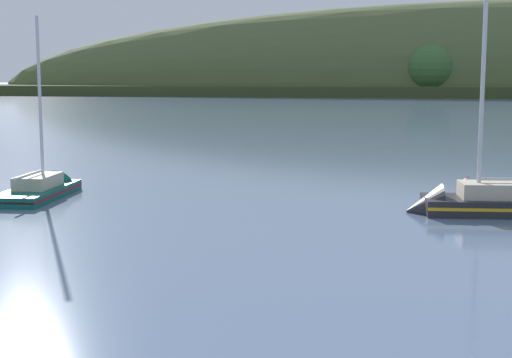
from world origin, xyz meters
name	(u,v)px	position (x,y,z in m)	size (l,w,h in m)	color
sailboat_near_mooring	(476,209)	(3.81, 48.50, 0.22)	(7.38, 4.15, 11.17)	#232328
sailboat_midwater_white	(44,193)	(-17.01, 46.73, 0.12)	(3.77, 7.46, 9.99)	#0F564C
mooring_buoy_foreground	(467,183)	(2.98, 57.96, 0.00)	(0.62, 0.62, 0.70)	#E06675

